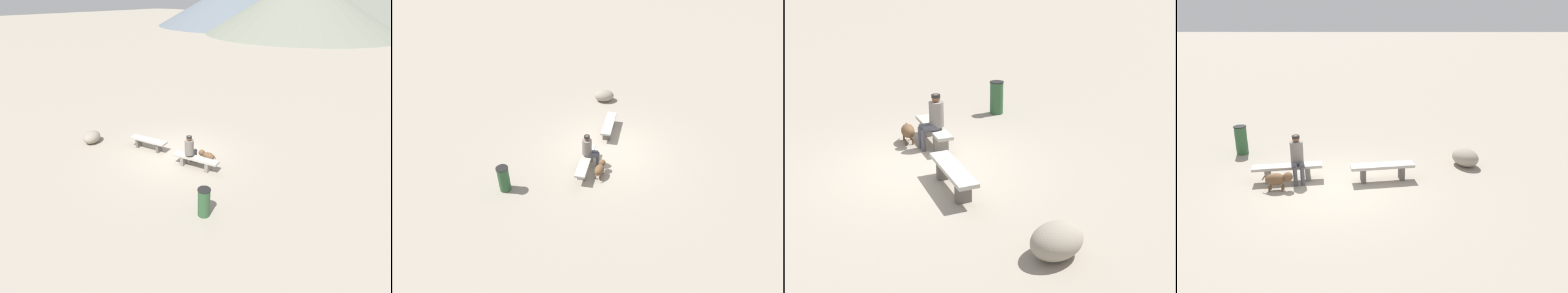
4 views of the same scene
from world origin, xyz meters
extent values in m
cube|color=#9E9384|center=(0.00, 0.00, -0.03)|extent=(210.00, 210.00, 0.06)
cube|color=#605B56|center=(-1.83, -0.46, 0.20)|extent=(0.17, 0.32, 0.40)
cube|color=#605B56|center=(-0.77, -0.28, 0.20)|extent=(0.17, 0.32, 0.40)
cube|color=#B2ADA3|center=(-1.30, -0.37, 0.44)|extent=(1.79, 0.69, 0.08)
cube|color=gray|center=(0.77, -0.44, 0.19)|extent=(0.19, 0.36, 0.37)
cube|color=gray|center=(1.83, -0.26, 0.19)|extent=(0.19, 0.36, 0.37)
cube|color=#B2ADA3|center=(1.30, -0.35, 0.41)|extent=(1.92, 0.68, 0.08)
cylinder|color=slate|center=(1.03, -0.40, 0.82)|extent=(0.34, 0.34, 0.59)
sphere|color=brown|center=(1.03, -0.40, 1.20)|extent=(0.20, 0.20, 0.20)
cylinder|color=black|center=(1.03, -0.40, 1.26)|extent=(0.21, 0.21, 0.07)
cylinder|color=#4C4C56|center=(1.07, -0.19, 0.52)|extent=(0.24, 0.42, 0.15)
cylinder|color=#4C4C56|center=(1.02, 0.00, 0.26)|extent=(0.11, 0.11, 0.52)
cylinder|color=#4C4C56|center=(0.89, -0.23, 0.52)|extent=(0.24, 0.42, 0.15)
cylinder|color=#4C4C56|center=(0.84, -0.04, 0.26)|extent=(0.11, 0.11, 0.52)
ellipsoid|color=brown|center=(1.48, 0.25, 0.30)|extent=(0.54, 0.34, 0.32)
sphere|color=brown|center=(1.15, 0.24, 0.37)|extent=(0.25, 0.25, 0.25)
cylinder|color=brown|center=(1.32, 0.16, 0.07)|extent=(0.04, 0.04, 0.14)
cylinder|color=brown|center=(1.31, 0.33, 0.07)|extent=(0.04, 0.04, 0.14)
cylinder|color=brown|center=(1.65, 0.17, 0.07)|extent=(0.04, 0.04, 0.14)
cylinder|color=brown|center=(1.64, 0.35, 0.07)|extent=(0.04, 0.04, 0.14)
cylinder|color=brown|center=(1.78, 0.27, 0.35)|extent=(0.12, 0.04, 0.15)
cylinder|color=#2D5633|center=(3.29, -2.46, 0.46)|extent=(0.38, 0.38, 0.91)
cylinder|color=black|center=(3.29, -2.46, 0.93)|extent=(0.40, 0.40, 0.03)
ellipsoid|color=gray|center=(-3.82, -1.49, 0.27)|extent=(1.02, 1.12, 0.54)
camera|label=1|loc=(7.79, -8.55, 6.12)|focal=28.28mm
camera|label=2|loc=(9.98, 3.29, 8.00)|focal=31.03mm
camera|label=3|loc=(-9.41, 0.98, 4.14)|focal=43.31mm
camera|label=4|loc=(-1.13, 9.02, 4.29)|focal=34.10mm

